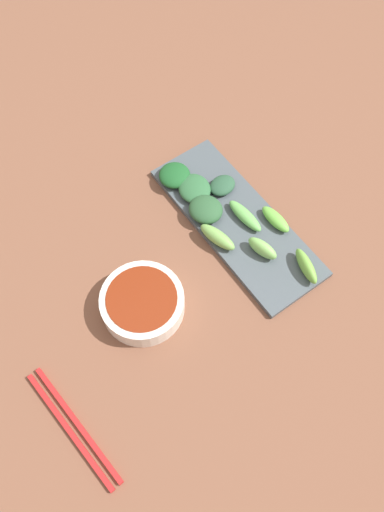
# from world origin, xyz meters

# --- Properties ---
(tabletop) EXTENTS (2.10, 2.10, 0.02)m
(tabletop) POSITION_xyz_m (0.00, 0.00, 0.01)
(tabletop) COLOR brown
(tabletop) RESTS_ON ground
(sauce_bowl) EXTENTS (0.15, 0.15, 0.04)m
(sauce_bowl) POSITION_xyz_m (-0.13, -0.04, 0.04)
(sauce_bowl) COLOR silver
(sauce_bowl) RESTS_ON tabletop
(serving_plate) EXTENTS (0.14, 0.38, 0.01)m
(serving_plate) POSITION_xyz_m (0.12, 0.01, 0.03)
(serving_plate) COLOR #434E54
(serving_plate) RESTS_ON tabletop
(broccoli_stalk_0) EXTENTS (0.04, 0.08, 0.03)m
(broccoli_stalk_0) POSITION_xyz_m (0.15, -0.15, 0.05)
(broccoli_stalk_0) COLOR #6AA83F
(broccoli_stalk_0) RESTS_ON serving_plate
(broccoli_stalk_1) EXTENTS (0.03, 0.09, 0.02)m
(broccoli_stalk_1) POSITION_xyz_m (0.13, 0.00, 0.04)
(broccoli_stalk_1) COLOR #62AD52
(broccoli_stalk_1) RESTS_ON serving_plate
(broccoli_leafy_2) EXTENTS (0.08, 0.08, 0.02)m
(broccoli_leafy_2) POSITION_xyz_m (0.09, 0.11, 0.04)
(broccoli_leafy_2) COLOR #2A5D35
(broccoli_leafy_2) RESTS_ON serving_plate
(broccoli_stalk_3) EXTENTS (0.03, 0.07, 0.02)m
(broccoli_stalk_3) POSITION_xyz_m (0.17, -0.04, 0.04)
(broccoli_stalk_3) COLOR #66B442
(broccoli_stalk_3) RESTS_ON serving_plate
(broccoli_stalk_4) EXTENTS (0.04, 0.07, 0.03)m
(broccoli_stalk_4) POSITION_xyz_m (0.11, -0.08, 0.05)
(broccoli_stalk_4) COLOR #78B859
(broccoli_stalk_4) RESTS_ON serving_plate
(broccoli_stalk_5) EXTENTS (0.04, 0.08, 0.03)m
(broccoli_stalk_5) POSITION_xyz_m (0.06, -0.01, 0.05)
(broccoli_stalk_5) COLOR #71A84F
(broccoli_stalk_5) RESTS_ON serving_plate
(broccoli_leafy_6) EXTENTS (0.08, 0.08, 0.03)m
(broccoli_leafy_6) POSITION_xyz_m (0.08, 0.05, 0.05)
(broccoli_leafy_6) COLOR #28522F
(broccoli_leafy_6) RESTS_ON serving_plate
(broccoli_leafy_7) EXTENTS (0.06, 0.06, 0.03)m
(broccoli_leafy_7) POSITION_xyz_m (0.07, 0.15, 0.04)
(broccoli_leafy_7) COLOR #195023
(broccoli_leafy_7) RESTS_ON serving_plate
(broccoli_leafy_8) EXTENTS (0.06, 0.05, 0.02)m
(broccoli_leafy_8) POSITION_xyz_m (0.14, 0.08, 0.04)
(broccoli_leafy_8) COLOR #264D35
(broccoli_leafy_8) RESTS_ON serving_plate
(chopsticks) EXTENTS (0.05, 0.23, 0.01)m
(chopsticks) POSITION_xyz_m (-0.33, -0.14, 0.02)
(chopsticks) COLOR red
(chopsticks) RESTS_ON tabletop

